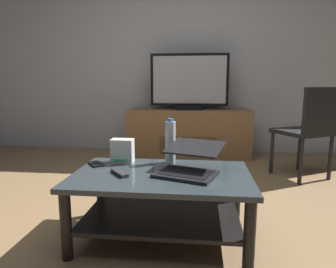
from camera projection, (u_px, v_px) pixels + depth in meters
name	position (u px, v px, depth m)	size (l,w,h in m)	color
ground_plane	(161.00, 227.00, 1.94)	(7.68, 7.68, 0.00)	olive
back_wall	(183.00, 48.00, 4.01)	(6.40, 0.12, 2.80)	silver
coffee_table	(162.00, 194.00, 1.77)	(1.04, 0.65, 0.41)	#2D383D
media_cabinet	(189.00, 132.00, 3.87)	(1.57, 0.49, 0.60)	olive
television	(189.00, 83.00, 3.74)	(0.98, 0.20, 0.70)	black
dining_chair	(309.00, 127.00, 2.85)	(0.60, 0.60, 0.90)	black
laptop	(189.00, 163.00, 1.74)	(0.44, 0.48, 0.17)	black
router_box	(122.00, 151.00, 1.97)	(0.14, 0.09, 0.16)	white
water_bottle_near	(170.00, 142.00, 1.96)	(0.07, 0.07, 0.30)	silver
cell_phone	(96.00, 164.00, 1.93)	(0.07, 0.14, 0.01)	black
tv_remote	(120.00, 173.00, 1.72)	(0.04, 0.16, 0.02)	#2D2D30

